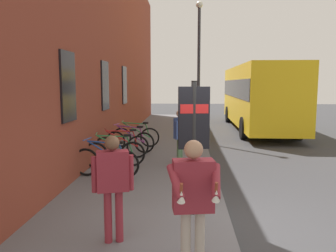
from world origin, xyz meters
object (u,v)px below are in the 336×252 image
Objects in this scene: bicycle_leaning_wall at (121,147)px; pedestrian_near_bus at (113,178)px; street_lamp at (199,60)px; transit_info_sign at (194,127)px; city_bus at (258,94)px; bicycle_nearest_sign at (136,137)px; bicycle_far_end at (114,153)px; tourist_with_hotdogs at (193,194)px; bicycle_by_door at (130,141)px; pedestrian_by_facade at (180,131)px; bicycle_under_window at (106,162)px.

bicycle_leaning_wall is 1.06× the size of pedestrian_near_bus.
bicycle_leaning_wall is 0.30× the size of street_lamp.
bicycle_leaning_wall is 5.05m from transit_info_sign.
city_bus is 14.51m from pedestrian_near_bus.
bicycle_nearest_sign is 0.74× the size of transit_info_sign.
city_bus is at bearing -32.53° from bicycle_far_end.
tourist_with_hotdogs is at bearing 165.74° from city_bus.
city_bus is at bearing -16.29° from transit_info_sign.
bicycle_by_door is 2.47m from pedestrian_by_facade.
city_bus reaches higher than tourist_with_hotdogs.
bicycle_nearest_sign is at bearing 17.38° from transit_info_sign.
bicycle_under_window is at bearing 150.30° from city_bus.
transit_info_sign reaches higher than tourist_with_hotdogs.
bicycle_leaning_wall is 0.96× the size of bicycle_nearest_sign.
bicycle_leaning_wall is at bearing 0.23° from bicycle_under_window.
street_lamp reaches higher than bicycle_by_door.
tourist_with_hotdogs is at bearing -164.79° from bicycle_by_door.
bicycle_far_end is at bearing 21.53° from tourist_with_hotdogs.
transit_info_sign is 0.23× the size of city_bus.
pedestrian_by_facade reaches higher than bicycle_leaning_wall.
pedestrian_by_facade is 0.94× the size of tourist_with_hotdogs.
bicycle_under_window is at bearing 156.90° from street_lamp.
bicycle_leaning_wall is at bearing 26.15° from transit_info_sign.
city_bus is (12.49, -3.65, 0.20)m from transit_info_sign.
pedestrian_by_facade is (3.77, 0.32, -0.62)m from transit_info_sign.
city_bus is (6.06, -5.66, 1.41)m from bicycle_nearest_sign.
pedestrian_near_bus is (-3.48, -0.95, 0.59)m from bicycle_under_window.
street_lamp reaches higher than bicycle_nearest_sign.
bicycle_leaning_wall is at bearing 71.11° from pedestrian_by_facade.
street_lamp is at bearing -27.59° from bicycle_far_end.
bicycle_under_window is at bearing 42.95° from transit_info_sign.
bicycle_under_window and bicycle_by_door have the same top height.
pedestrian_by_facade is 0.28× the size of street_lamp.
bicycle_nearest_sign is 8.70m from tourist_with_hotdogs.
bicycle_under_window is 1.04× the size of bicycle_leaning_wall.
city_bus is at bearing -37.47° from street_lamp.
street_lamp is (3.78, -2.51, 2.91)m from bicycle_leaning_wall.
transit_info_sign reaches higher than bicycle_leaning_wall.
transit_info_sign is at bearing -175.12° from pedestrian_by_facade.
bicycle_by_door and bicycle_nearest_sign have the same top height.
pedestrian_by_facade is at bearing -133.45° from bicycle_by_door.
transit_info_sign is (-2.31, -2.15, 1.21)m from bicycle_under_window.
pedestrian_by_facade is at bearing -10.08° from pedestrian_near_bus.
bicycle_by_door is 1.09× the size of pedestrian_by_facade.
street_lamp is at bearing -33.60° from bicycle_leaning_wall.
city_bus reaches higher than pedestrian_near_bus.
bicycle_under_window is 1.01× the size of bicycle_far_end.
bicycle_by_door is 0.17× the size of city_bus.
street_lamp is at bearing -41.13° from bicycle_by_door.
pedestrian_by_facade is (-1.65, -1.74, 0.59)m from bicycle_by_door.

